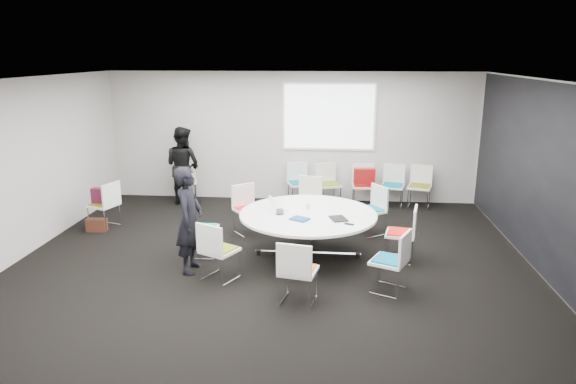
# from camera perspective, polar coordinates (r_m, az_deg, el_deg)

# --- Properties ---
(room_shell) EXTENTS (8.08, 7.08, 2.88)m
(room_shell) POSITION_cam_1_polar(r_m,az_deg,el_deg) (7.79, -1.04, 2.09)
(room_shell) COLOR black
(room_shell) RESTS_ON ground
(conference_table) EXTENTS (2.16, 2.16, 0.73)m
(conference_table) POSITION_cam_1_polar(r_m,az_deg,el_deg) (8.15, 2.24, -3.67)
(conference_table) COLOR silver
(conference_table) RESTS_ON ground
(projection_screen) EXTENTS (1.90, 0.03, 1.35)m
(projection_screen) POSITION_cam_1_polar(r_m,az_deg,el_deg) (11.08, 4.58, 8.31)
(projection_screen) COLOR white
(projection_screen) RESTS_ON room_shell
(chair_ring_a) EXTENTS (0.53, 0.54, 0.88)m
(chair_ring_a) POSITION_cam_1_polar(r_m,az_deg,el_deg) (8.27, 12.41, -5.65)
(chair_ring_a) COLOR silver
(chair_ring_a) RESTS_ON ground
(chair_ring_b) EXTENTS (0.63, 0.63, 0.88)m
(chair_ring_b) POSITION_cam_1_polar(r_m,az_deg,el_deg) (9.35, 9.09, -3.02)
(chair_ring_b) COLOR silver
(chair_ring_b) RESTS_ON ground
(chair_ring_c) EXTENTS (0.53, 0.52, 0.88)m
(chair_ring_c) POSITION_cam_1_polar(r_m,az_deg,el_deg) (9.86, 2.24, -1.88)
(chair_ring_c) COLOR silver
(chair_ring_c) RESTS_ON ground
(chair_ring_d) EXTENTS (0.64, 0.64, 0.88)m
(chair_ring_d) POSITION_cam_1_polar(r_m,az_deg,el_deg) (9.30, -4.40, -2.96)
(chair_ring_d) COLOR silver
(chair_ring_d) RESTS_ON ground
(chair_ring_e) EXTENTS (0.47, 0.48, 0.88)m
(chair_ring_e) POSITION_cam_1_polar(r_m,az_deg,el_deg) (8.39, -9.45, -5.19)
(chair_ring_e) COLOR silver
(chair_ring_e) RESTS_ON ground
(chair_ring_f) EXTENTS (0.61, 0.61, 0.88)m
(chair_ring_f) POSITION_cam_1_polar(r_m,az_deg,el_deg) (7.48, -7.64, -7.66)
(chair_ring_f) COLOR silver
(chair_ring_f) RESTS_ON ground
(chair_ring_g) EXTENTS (0.54, 0.53, 0.88)m
(chair_ring_g) POSITION_cam_1_polar(r_m,az_deg,el_deg) (6.76, 1.11, -10.09)
(chair_ring_g) COLOR silver
(chair_ring_g) RESTS_ON ground
(chair_ring_h) EXTENTS (0.60, 0.61, 0.88)m
(chair_ring_h) POSITION_cam_1_polar(r_m,az_deg,el_deg) (7.20, 11.20, -8.79)
(chair_ring_h) COLOR silver
(chair_ring_h) RESTS_ON ground
(chair_back_a) EXTENTS (0.58, 0.57, 0.88)m
(chair_back_a) POSITION_cam_1_polar(r_m,az_deg,el_deg) (11.12, 1.26, 0.10)
(chair_back_a) COLOR silver
(chair_back_a) RESTS_ON ground
(chair_back_b) EXTENTS (0.59, 0.58, 0.88)m
(chair_back_b) POSITION_cam_1_polar(r_m,az_deg,el_deg) (11.05, 4.50, -0.04)
(chair_back_b) COLOR silver
(chair_back_b) RESTS_ON ground
(chair_back_c) EXTENTS (0.47, 0.46, 0.88)m
(chair_back_c) POSITION_cam_1_polar(r_m,az_deg,el_deg) (11.07, 8.33, -0.13)
(chair_back_c) COLOR silver
(chair_back_c) RESTS_ON ground
(chair_back_d) EXTENTS (0.54, 0.54, 0.88)m
(chair_back_d) POSITION_cam_1_polar(r_m,az_deg,el_deg) (11.14, 11.50, -0.18)
(chair_back_d) COLOR silver
(chair_back_d) RESTS_ON ground
(chair_back_e) EXTENTS (0.56, 0.56, 0.88)m
(chair_back_e) POSITION_cam_1_polar(r_m,az_deg,el_deg) (11.20, 14.35, -0.27)
(chair_back_e) COLOR silver
(chair_back_e) RESTS_ON ground
(chair_spare_left) EXTENTS (0.57, 0.58, 0.88)m
(chair_spare_left) POSITION_cam_1_polar(r_m,az_deg,el_deg) (10.16, -19.67, -2.27)
(chair_spare_left) COLOR silver
(chair_spare_left) RESTS_ON ground
(chair_person_back) EXTENTS (0.58, 0.57, 0.88)m
(chair_person_back) POSITION_cam_1_polar(r_m,az_deg,el_deg) (11.52, -11.25, 0.35)
(chair_person_back) COLOR silver
(chair_person_back) RESTS_ON ground
(person_main) EXTENTS (0.40, 0.59, 1.59)m
(person_main) POSITION_cam_1_polar(r_m,az_deg,el_deg) (7.68, -10.90, -3.07)
(person_main) COLOR black
(person_main) RESTS_ON ground
(person_back) EXTENTS (1.00, 0.91, 1.67)m
(person_back) POSITION_cam_1_polar(r_m,az_deg,el_deg) (11.24, -11.60, 2.90)
(person_back) COLOR black
(person_back) RESTS_ON ground
(laptop) EXTENTS (0.24, 0.33, 0.02)m
(laptop) POSITION_cam_1_polar(r_m,az_deg,el_deg) (8.11, -0.63, -2.20)
(laptop) COLOR #333338
(laptop) RESTS_ON conference_table
(laptop_lid) EXTENTS (0.15, 0.28, 0.22)m
(laptop_lid) POSITION_cam_1_polar(r_m,az_deg,el_deg) (8.08, -1.73, -1.40)
(laptop_lid) COLOR silver
(laptop_lid) RESTS_ON conference_table
(notebook_black) EXTENTS (0.31, 0.36, 0.02)m
(notebook_black) POSITION_cam_1_polar(r_m,az_deg,el_deg) (7.82, 5.62, -2.96)
(notebook_black) COLOR black
(notebook_black) RESTS_ON conference_table
(tablet_folio) EXTENTS (0.33, 0.30, 0.03)m
(tablet_folio) POSITION_cam_1_polar(r_m,az_deg,el_deg) (7.76, 1.31, -3.01)
(tablet_folio) COLOR navy
(tablet_folio) RESTS_ON conference_table
(papers_right) EXTENTS (0.32, 0.24, 0.00)m
(papers_right) POSITION_cam_1_polar(r_m,az_deg,el_deg) (8.41, 5.80, -1.71)
(papers_right) COLOR silver
(papers_right) RESTS_ON conference_table
(papers_front) EXTENTS (0.31, 0.22, 0.00)m
(papers_front) POSITION_cam_1_polar(r_m,az_deg,el_deg) (8.03, 7.11, -2.56)
(papers_front) COLOR white
(papers_front) RESTS_ON conference_table
(cup) EXTENTS (0.08, 0.08, 0.09)m
(cup) POSITION_cam_1_polar(r_m,az_deg,el_deg) (8.30, 2.20, -1.57)
(cup) COLOR white
(cup) RESTS_ON conference_table
(phone) EXTENTS (0.16, 0.12, 0.01)m
(phone) POSITION_cam_1_polar(r_m,az_deg,el_deg) (7.61, 6.81, -3.56)
(phone) COLOR black
(phone) RESTS_ON conference_table
(maroon_bag) EXTENTS (0.41, 0.17, 0.28)m
(maroon_bag) POSITION_cam_1_polar(r_m,az_deg,el_deg) (10.07, -19.90, -0.38)
(maroon_bag) COLOR #51152C
(maroon_bag) RESTS_ON chair_spare_left
(brown_bag) EXTENTS (0.37, 0.18, 0.24)m
(brown_bag) POSITION_cam_1_polar(r_m,az_deg,el_deg) (10.05, -20.49, -3.45)
(brown_bag) COLOR #432015
(brown_bag) RESTS_ON ground
(red_jacket) EXTENTS (0.45, 0.18, 0.36)m
(red_jacket) POSITION_cam_1_polar(r_m,az_deg,el_deg) (10.75, 8.48, 1.74)
(red_jacket) COLOR #AE1615
(red_jacket) RESTS_ON chair_back_c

